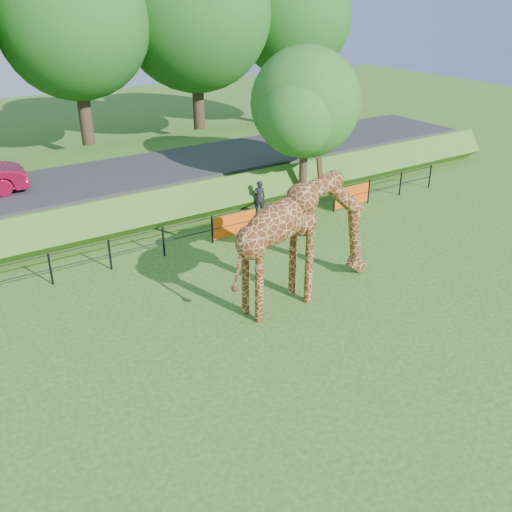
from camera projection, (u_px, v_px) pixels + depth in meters
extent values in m
plane|color=#265F17|center=(298.00, 367.00, 14.63)|extent=(90.00, 90.00, 0.00)
cube|color=#265F17|center=(93.00, 184.00, 26.04)|extent=(40.00, 9.00, 1.30)
cube|color=#29292B|center=(103.00, 177.00, 24.61)|extent=(40.00, 5.00, 0.12)
imported|color=black|center=(259.00, 198.00, 24.14)|extent=(0.63, 0.53, 1.46)
cylinder|color=#352718|center=(303.00, 169.00, 24.91)|extent=(0.36, 0.36, 3.20)
sphere|color=#1A5016|center=(306.00, 102.00, 23.68)|extent=(4.60, 4.60, 4.60)
sphere|color=#1A5016|center=(316.00, 108.00, 24.97)|extent=(3.45, 3.45, 3.45)
sphere|color=#1A5016|center=(298.00, 116.00, 22.85)|extent=(3.22, 3.22, 3.22)
cylinder|color=#352718|center=(85.00, 114.00, 31.14)|extent=(0.70, 0.70, 5.00)
sphere|color=#144B14|center=(73.00, 22.00, 29.15)|extent=(7.80, 7.80, 7.80)
cylinder|color=#352718|center=(198.00, 101.00, 34.62)|extent=(0.70, 0.70, 5.00)
sphere|color=#144B14|center=(195.00, 13.00, 32.51)|extent=(8.80, 8.80, 8.80)
cylinder|color=#352718|center=(291.00, 91.00, 38.10)|extent=(0.70, 0.70, 5.00)
sphere|color=#144B14|center=(293.00, 17.00, 36.15)|extent=(7.40, 7.40, 7.40)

